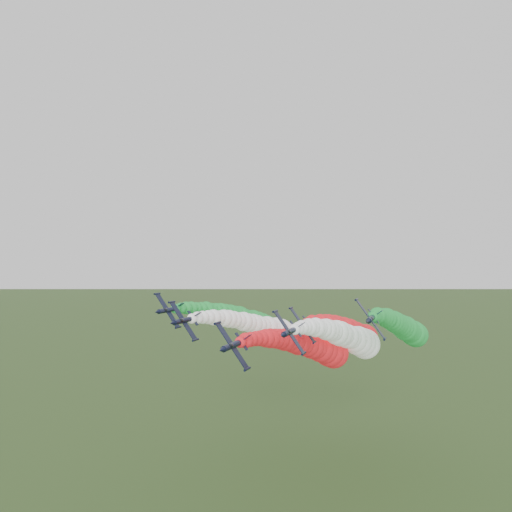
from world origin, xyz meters
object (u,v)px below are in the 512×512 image
Objects in this scene: jet_outer_right at (403,327)px; jet_outer_left at (246,320)px; jet_inner_left at (267,329)px; jet_trail at (350,331)px; jet_inner_right at (349,338)px; jet_lead at (313,347)px.

jet_outer_left is at bearing 179.08° from jet_outer_right.
jet_inner_left reaches higher than jet_trail.
jet_outer_right is at bearing -0.92° from jet_outer_left.
jet_outer_right reaches higher than jet_inner_left.
jet_outer_left is 0.99× the size of jet_trail.
jet_inner_right is (20.80, -1.18, -1.11)m from jet_inner_left.
jet_inner_left is 11.34m from jet_outer_left.
jet_inner_right is 17.77m from jet_trail.
jet_outer_right is (32.65, 6.86, 0.91)m from jet_inner_left.
jet_outer_right is 0.99× the size of jet_trail.
jet_inner_left is 0.99× the size of jet_trail.
jet_lead is 17.97m from jet_inner_left.
jet_outer_left reaches higher than jet_trail.
jet_outer_left is at bearing 138.19° from jet_inner_left.
jet_outer_right is (11.85, 8.03, 2.02)m from jet_inner_right.
jet_inner_left is at bearing -138.28° from jet_trail.
jet_trail is (-14.24, 9.55, -2.85)m from jet_outer_right.
jet_inner_left is 1.00× the size of jet_outer_right.
jet_lead is 1.00× the size of jet_trail.
jet_trail is at bearing 97.75° from jet_inner_right.
jet_outer_right reaches higher than jet_trail.
jet_inner_right is 1.01× the size of jet_outer_right.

